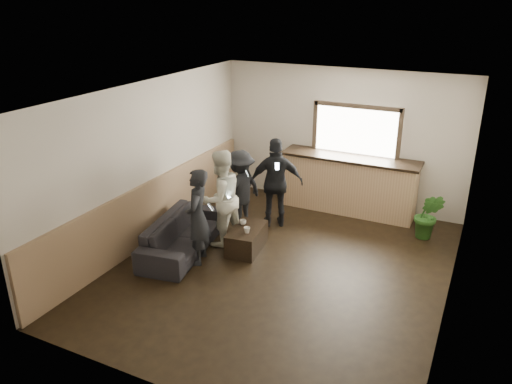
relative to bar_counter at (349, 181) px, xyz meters
The scene contains 12 objects.
ground 2.79m from the bar_counter, 96.35° to the right, with size 5.00×6.00×0.01m, color black.
room_shell 3.00m from the bar_counter, 111.04° to the right, with size 5.01×6.01×2.80m.
bar_counter is the anchor object (origin of this frame).
sofa 3.55m from the bar_counter, 125.45° to the right, with size 2.05×0.80×0.60m, color black.
coffee_table 2.65m from the bar_counter, 114.51° to the right, with size 0.49×0.89×0.39m, color black.
cup_a 2.58m from the bar_counter, 118.05° to the right, with size 0.11×0.11×0.09m, color silver.
cup_b 2.73m from the bar_counter, 111.65° to the right, with size 0.11×0.11×0.10m, color silver.
potted_plant 1.75m from the bar_counter, 20.07° to the right, with size 0.49×0.39×0.88m, color #2D6623.
person_a 3.48m from the bar_counter, 117.37° to the right, with size 0.55×0.67×1.60m.
person_b 2.86m from the bar_counter, 124.03° to the right, with size 0.92×1.01×1.70m.
person_c 2.29m from the bar_counter, 134.45° to the right, with size 0.84×1.10×1.50m.
person_d 1.65m from the bar_counter, 129.33° to the right, with size 1.08×0.83×1.70m.
Camera 1 is at (2.70, -6.48, 4.11)m, focal length 35.00 mm.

